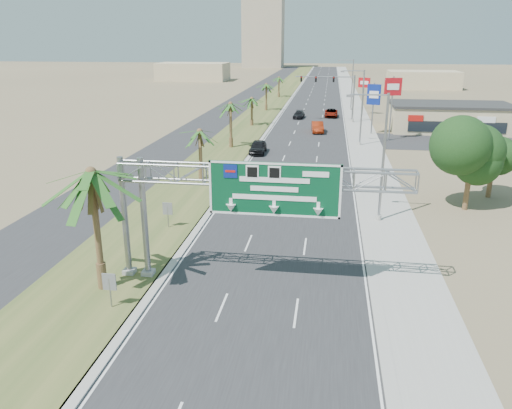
{
  "coord_description": "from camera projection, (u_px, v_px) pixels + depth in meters",
  "views": [
    {
      "loc": [
        3.27,
        -16.23,
        13.71
      ],
      "look_at": [
        -0.9,
        12.18,
        4.2
      ],
      "focal_mm": 35.0,
      "sensor_mm": 36.0,
      "label": 1
    }
  ],
  "objects": [
    {
      "name": "tower_distant",
      "position": [
        263.0,
        32.0,
        253.72
      ],
      "size": [
        20.0,
        16.0,
        35.0
      ],
      "primitive_type": "cube",
      "color": "tan",
      "rests_on": "ground"
    },
    {
      "name": "pole_sign_red_near",
      "position": [
        393.0,
        90.0,
        69.08
      ],
      "size": [
        2.41,
        0.82,
        8.92
      ],
      "color": "gray",
      "rests_on": "ground"
    },
    {
      "name": "oak_near",
      "position": [
        472.0,
        157.0,
        40.93
      ],
      "size": [
        4.5,
        4.5,
        6.8
      ],
      "color": "brown",
      "rests_on": "ground"
    },
    {
      "name": "pole_sign_blue",
      "position": [
        374.0,
        97.0,
        74.3
      ],
      "size": [
        1.99,
        0.92,
        7.64
      ],
      "color": "gray",
      "rests_on": "ground"
    },
    {
      "name": "building_distant_left",
      "position": [
        193.0,
        72.0,
        175.54
      ],
      "size": [
        24.0,
        14.0,
        6.0
      ],
      "primitive_type": "cube",
      "color": "tan",
      "rests_on": "ground"
    },
    {
      "name": "signal_mast",
      "position": [
        342.0,
        94.0,
        85.36
      ],
      "size": [
        10.28,
        0.71,
        8.0
      ],
      "color": "gray",
      "rests_on": "ground"
    },
    {
      "name": "palm_row_c",
      "position": [
        230.0,
        105.0,
        64.61
      ],
      "size": [
        3.99,
        3.99,
        6.75
      ],
      "color": "brown",
      "rests_on": "ground"
    },
    {
      "name": "palm_row_d",
      "position": [
        252.0,
        99.0,
        81.91
      ],
      "size": [
        3.99,
        3.99,
        5.45
      ],
      "color": "brown",
      "rests_on": "ground"
    },
    {
      "name": "car_far",
      "position": [
        299.0,
        115.0,
        91.15
      ],
      "size": [
        2.12,
        4.54,
        1.28
      ],
      "primitive_type": "imported",
      "rotation": [
        0.0,
        0.0,
        -0.07
      ],
      "color": "black",
      "rests_on": "ground"
    },
    {
      "name": "streetlight_mid",
      "position": [
        360.0,
        111.0,
        66.36
      ],
      "size": [
        3.27,
        0.44,
        10.0
      ],
      "color": "gray",
      "rests_on": "ground"
    },
    {
      "name": "sidewalk_right",
      "position": [
        352.0,
        98.0,
        122.13
      ],
      "size": [
        4.0,
        300.0,
        0.1
      ],
      "primitive_type": "cube",
      "color": "#9E9B93",
      "rests_on": "ground"
    },
    {
      "name": "median_grass",
      "position": [
        277.0,
        97.0,
        124.68
      ],
      "size": [
        7.0,
        300.0,
        0.12
      ],
      "primitive_type": "cube",
      "color": "#3E5324",
      "rests_on": "ground"
    },
    {
      "name": "streetlight_near",
      "position": [
        380.0,
        163.0,
        38.18
      ],
      "size": [
        3.27,
        0.44,
        10.0
      ],
      "color": "gray",
      "rests_on": "ground"
    },
    {
      "name": "pole_sign_red_far",
      "position": [
        364.0,
        85.0,
        93.73
      ],
      "size": [
        2.18,
        1.01,
        7.14
      ],
      "color": "gray",
      "rests_on": "ground"
    },
    {
      "name": "car_left_lane",
      "position": [
        258.0,
        147.0,
        62.95
      ],
      "size": [
        1.99,
        4.8,
        1.63
      ],
      "primitive_type": "imported",
      "rotation": [
        0.0,
        0.0,
        0.01
      ],
      "color": "black",
      "rests_on": "ground"
    },
    {
      "name": "palm_row_b",
      "position": [
        200.0,
        132.0,
        49.83
      ],
      "size": [
        3.99,
        3.99,
        5.95
      ],
      "color": "brown",
      "rests_on": "ground"
    },
    {
      "name": "ground",
      "position": [
        234.0,
        399.0,
        20.0
      ],
      "size": [
        600.0,
        600.0,
        0.0
      ],
      "primitive_type": "plane",
      "color": "#8C7A59",
      "rests_on": "ground"
    },
    {
      "name": "road",
      "position": [
        317.0,
        98.0,
        123.31
      ],
      "size": [
        12.0,
        300.0,
        0.02
      ],
      "primitive_type": "cube",
      "color": "#28282B",
      "rests_on": "ground"
    },
    {
      "name": "palm_near",
      "position": [
        91.0,
        173.0,
        26.6
      ],
      "size": [
        5.7,
        5.7,
        8.35
      ],
      "color": "brown",
      "rests_on": "ground"
    },
    {
      "name": "car_right_lane",
      "position": [
        331.0,
        113.0,
        92.83
      ],
      "size": [
        2.42,
        5.16,
        1.43
      ],
      "primitive_type": "imported",
      "rotation": [
        0.0,
        0.0,
        -0.01
      ],
      "color": "gray",
      "rests_on": "ground"
    },
    {
      "name": "streetlight_far",
      "position": [
        351.0,
        87.0,
        100.17
      ],
      "size": [
        3.27,
        0.44,
        10.0
      ],
      "color": "gray",
      "rests_on": "ground"
    },
    {
      "name": "palm_row_e",
      "position": [
        266.0,
        85.0,
        99.55
      ],
      "size": [
        3.99,
        3.99,
        6.15
      ],
      "color": "brown",
      "rests_on": "ground"
    },
    {
      "name": "palm_row_f",
      "position": [
        279.0,
        78.0,
        123.15
      ],
      "size": [
        3.99,
        3.99,
        5.75
      ],
      "color": "brown",
      "rests_on": "ground"
    },
    {
      "name": "median_signback_b",
      "position": [
        168.0,
        210.0,
        37.62
      ],
      "size": [
        0.75,
        0.08,
        2.08
      ],
      "color": "gray",
      "rests_on": "ground"
    },
    {
      "name": "car_mid_lane",
      "position": [
        317.0,
        127.0,
        77.26
      ],
      "size": [
        2.21,
        5.13,
        1.64
      ],
      "primitive_type": "imported",
      "rotation": [
        0.0,
        0.0,
        0.1
      ],
      "color": "maroon",
      "rests_on": "ground"
    },
    {
      "name": "oak_far",
      "position": [
        494.0,
        156.0,
        44.5
      ],
      "size": [
        3.5,
        3.5,
        5.6
      ],
      "color": "brown",
      "rests_on": "ground"
    },
    {
      "name": "store_building",
      "position": [
        450.0,
        118.0,
        78.33
      ],
      "size": [
        18.0,
        10.0,
        4.0
      ],
      "primitive_type": "cube",
      "color": "tan",
      "rests_on": "ground"
    },
    {
      "name": "sign_gantry",
      "position": [
        247.0,
        185.0,
        27.57
      ],
      "size": [
        16.75,
        1.24,
        7.5
      ],
      "color": "gray",
      "rests_on": "ground"
    },
    {
      "name": "opposing_road",
      "position": [
        249.0,
        97.0,
        125.66
      ],
      "size": [
        8.0,
        300.0,
        0.02
      ],
      "primitive_type": "cube",
      "color": "#28282B",
      "rests_on": "ground"
    },
    {
      "name": "median_signback_a",
      "position": [
        109.0,
        284.0,
        26.26
      ],
      "size": [
        0.75,
        0.08,
        2.08
      ],
      "color": "gray",
      "rests_on": "ground"
    },
    {
      "name": "building_distant_right",
      "position": [
        423.0,
        80.0,
        146.57
      ],
      "size": [
        20.0,
        12.0,
        5.0
      ],
      "primitive_type": "cube",
      "color": "tan",
      "rests_on": "ground"
    }
  ]
}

